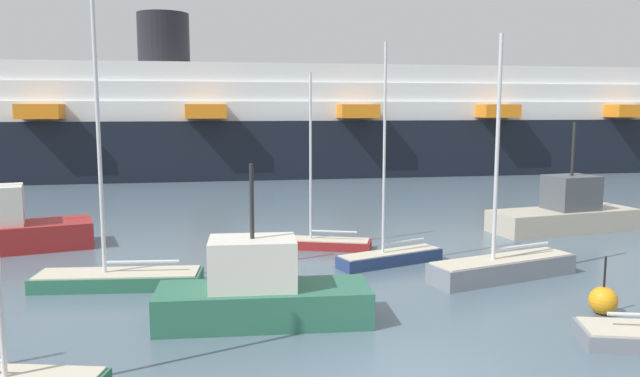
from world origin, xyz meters
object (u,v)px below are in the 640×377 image
Objects in this scene: cruise_ship at (340,124)px; sailboat_2 at (390,254)px; fishing_boat_0 at (261,292)px; fishing_boat_2 at (565,213)px; sailboat_3 at (503,265)px; channel_buoy_1 at (603,300)px; sailboat_0 at (118,274)px; sailboat_6 at (319,240)px.

sailboat_2 is at bearing -98.70° from cruise_ship.
fishing_boat_2 is at bearing -142.71° from fishing_boat_0.
sailboat_3 is 4.90× the size of channel_buoy_1.
sailboat_3 reaches higher than fishing_boat_0.
fishing_boat_2 is (9.57, 4.59, 0.45)m from sailboat_2.
sailboat_0 is 1.17× the size of sailboat_3.
sailboat_3 is 1.14× the size of sailboat_6.
sailboat_2 is (9.18, 1.33, -0.03)m from sailboat_0.
sailboat_2 is at bearing -130.29° from fishing_boat_0.
sailboat_3 is at bearing 122.56° from sailboat_2.
fishing_boat_0 is at bearing 3.17° from sailboat_3.
channel_buoy_1 is (1.09, -3.75, -0.06)m from sailboat_3.
fishing_boat_0 is at bearing 89.44° from sailboat_6.
fishing_boat_0 is 17.59m from fishing_boat_2.
sailboat_2 is 7.47m from channel_buoy_1.
cruise_ship is at bearing -117.99° from sailboat_2.
channel_buoy_1 is (13.40, -4.83, -0.02)m from sailboat_0.
sailboat_3 is 0.09× the size of cruise_ship.
sailboat_0 reaches higher than fishing_boat_2.
sailboat_0 is 36.46m from cruise_ship.
fishing_boat_2 is (14.57, 9.86, 0.02)m from fishing_boat_0.
sailboat_6 is 4.31× the size of channel_buoy_1.
cruise_ship is at bearing -101.21° from fishing_boat_0.
sailboat_6 is 0.97× the size of fishing_boat_2.
fishing_boat_2 is 28.25m from cruise_ship.
sailboat_2 is 32.75m from cruise_ship.
sailboat_6 reaches higher than fishing_boat_0.
sailboat_3 reaches higher than sailboat_2.
sailboat_2 reaches higher than fishing_boat_2.
channel_buoy_1 is 0.02× the size of cruise_ship.
sailboat_0 is 19.66m from fishing_boat_2.
channel_buoy_1 is (9.22, -0.89, -0.42)m from fishing_boat_0.
cruise_ship is at bearing 90.88° from fishing_boat_2.
fishing_boat_2 is 12.02m from channel_buoy_1.
cruise_ship is (-4.94, 27.61, 3.34)m from fishing_boat_2.
sailboat_3 is 1.40× the size of fishing_boat_0.
sailboat_3 is 8.63m from fishing_boat_0.
channel_buoy_1 is at bearing 165.49° from sailboat_0.
fishing_boat_2 is (18.75, 5.92, 0.42)m from sailboat_0.
sailboat_2 is 0.09× the size of cruise_ship.
fishing_boat_0 is 3.50× the size of channel_buoy_1.
sailboat_2 is 1.09× the size of fishing_boat_2.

